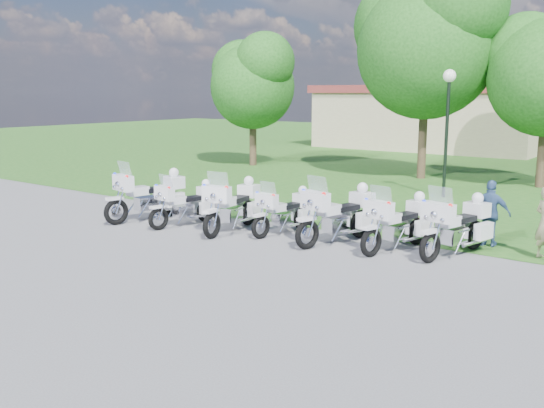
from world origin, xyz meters
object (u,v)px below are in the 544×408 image
Objects in this scene: lamp_post at (448,102)px; motorcycle_4 at (340,214)px; motorcycle_3 at (285,210)px; motorcycle_1 at (186,203)px; motorcycle_6 at (458,225)px; bystander_c at (490,214)px; motorcycle_5 at (399,222)px; motorcycle_0 at (150,194)px; motorcycle_2 at (234,205)px.

motorcycle_4 is at bearing -87.32° from lamp_post.
motorcycle_1 is at bearing 25.39° from motorcycle_3.
lamp_post is (4.09, 8.72, 2.71)m from motorcycle_1.
bystander_c is (0.35, 1.23, 0.11)m from motorcycle_6.
motorcycle_5 is at bearing -76.30° from lamp_post.
motorcycle_6 is at bearing -157.94° from motorcycle_0.
motorcycle_0 reaches higher than motorcycle_5.
motorcycle_3 is at bearing 20.48° from motorcycle_6.
motorcycle_6 reaches higher than motorcycle_3.
motorcycle_0 reaches higher than motorcycle_1.
lamp_post is 2.76× the size of bystander_c.
motorcycle_2 reaches higher than motorcycle_6.
motorcycle_2 reaches higher than motorcycle_3.
motorcycle_0 is 1.04× the size of motorcycle_2.
motorcycle_0 reaches higher than bystander_c.
bystander_c is at bearing -150.87° from motorcycle_3.
motorcycle_6 is 1.29m from bystander_c.
motorcycle_0 is at bearing -0.69° from motorcycle_2.
motorcycle_5 is (5.95, 1.09, 0.05)m from motorcycle_1.
lamp_post is at bearing -53.78° from motorcycle_6.
motorcycle_1 is at bearing 24.28° from motorcycle_6.
motorcycle_1 is at bearing 2.42° from motorcycle_2.
motorcycle_4 is 2.83m from motorcycle_6.
motorcycle_0 is 1.07× the size of motorcycle_6.
motorcycle_2 is at bearing 24.54° from motorcycle_6.
motorcycle_5 is 1.47× the size of bystander_c.
motorcycle_2 is 5.83m from motorcycle_6.
motorcycle_1 is at bearing 23.04° from motorcycle_5.
motorcycle_6 is (4.43, 0.59, 0.09)m from motorcycle_3.
motorcycle_2 reaches higher than motorcycle_5.
motorcycle_3 is 1.34× the size of bystander_c.
motorcycle_0 is 1.39m from motorcycle_1.
lamp_post reaches higher than motorcycle_6.
bystander_c is (6.06, 2.41, 0.10)m from motorcycle_2.
motorcycle_0 is 5.91m from motorcycle_4.
motorcycle_1 is 1.53m from motorcycle_2.
motorcycle_6 is at bearing 70.52° from bystander_c.
motorcycle_4 is 1.08× the size of motorcycle_5.
motorcycle_2 reaches higher than motorcycle_1.
motorcycle_0 is 1.21× the size of motorcycle_3.
motorcycle_0 is 1.03× the size of motorcycle_4.
motorcycle_5 is at bearing -158.99° from motorcycle_0.
motorcycle_5 reaches higher than motorcycle_1.
motorcycle_0 is at bearing 23.09° from motorcycle_6.
motorcycle_5 is (3.15, 0.22, 0.07)m from motorcycle_3.
motorcycle_4 is at bearing -158.93° from motorcycle_0.
motorcycle_0 is at bearing -121.82° from lamp_post.
motorcycle_4 is 8.29m from lamp_post.
motorcycle_4 reaches higher than bystander_c.
bystander_c is (4.77, 1.83, 0.20)m from motorcycle_3.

